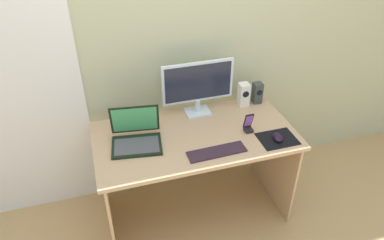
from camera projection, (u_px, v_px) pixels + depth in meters
ground_plane at (194, 209)px, 2.90m from camera, size 8.00×8.00×0.00m
wall_back at (176, 39)px, 2.55m from camera, size 6.00×0.04×2.50m
door_left at (19, 93)px, 2.40m from camera, size 0.82×0.02×2.02m
desk at (195, 152)px, 2.58m from camera, size 1.36×0.71×0.74m
monitor at (198, 85)px, 2.59m from camera, size 0.52×0.14×0.41m
speaker_right at (257, 93)px, 2.79m from camera, size 0.07×0.07×0.16m
speaker_near_monitor at (244, 94)px, 2.76m from camera, size 0.08×0.08×0.18m
laptop at (136, 137)px, 2.38m from camera, size 0.36×0.31×0.24m
keyboard_external at (217, 152)px, 2.32m from camera, size 0.38×0.12×0.01m
mousepad at (277, 139)px, 2.44m from camera, size 0.25×0.20×0.00m
mouse at (278, 137)px, 2.42m from camera, size 0.08×0.11×0.04m
phone_in_dock at (248, 125)px, 2.50m from camera, size 0.06×0.06×0.14m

